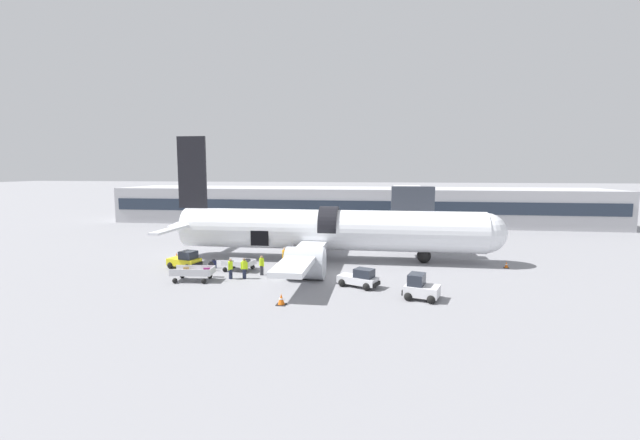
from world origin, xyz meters
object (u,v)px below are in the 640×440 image
baggage_tug_mid (359,279)px  ground_crew_loader_a (262,265)px  baggage_cart_loading (240,265)px  ground_crew_supervisor (231,268)px  airplane (325,231)px  baggage_tug_lead (185,261)px  baggage_cart_queued (194,274)px  suitcase_on_tarmac_spare (211,267)px  ground_crew_driver (284,257)px  suitcase_on_tarmac_upright (214,264)px  baggage_tug_rear (420,288)px  ground_crew_loader_b (244,268)px

baggage_tug_mid → ground_crew_loader_a: size_ratio=2.01×
baggage_cart_loading → ground_crew_supervisor: bearing=-85.9°
airplane → baggage_tug_lead: (-11.68, -5.22, -2.15)m
baggage_cart_loading → ground_crew_loader_a: 2.64m
baggage_tug_lead → baggage_cart_queued: size_ratio=0.75×
baggage_cart_loading → ground_crew_supervisor: size_ratio=2.22×
airplane → suitcase_on_tarmac_spare: size_ratio=41.26×
baggage_cart_loading → baggage_cart_queued: bearing=-122.2°
baggage_tug_lead → baggage_tug_mid: baggage_tug_lead is taller
ground_crew_driver → suitcase_on_tarmac_upright: bearing=-167.6°
baggage_cart_loading → baggage_cart_queued: size_ratio=0.86×
airplane → baggage_cart_queued: size_ratio=7.85×
baggage_tug_mid → ground_crew_driver: 8.88m
baggage_tug_rear → ground_crew_loader_a: (-12.35, 4.75, 0.15)m
baggage_tug_lead → baggage_tug_mid: (15.51, -3.90, -0.05)m
baggage_tug_rear → ground_crew_loader_b: 13.82m
airplane → baggage_cart_queued: 13.09m
airplane → ground_crew_loader_a: size_ratio=20.09×
baggage_cart_queued → ground_crew_loader_a: ground_crew_loader_a is taller
ground_crew_supervisor → suitcase_on_tarmac_spare: (-2.61, 2.41, -0.51)m
airplane → suitcase_on_tarmac_upright: 10.68m
ground_crew_loader_a → ground_crew_driver: size_ratio=0.93×
baggage_tug_lead → ground_crew_loader_a: ground_crew_loader_a is taller
airplane → baggage_tug_rear: (8.04, -11.45, -2.10)m
airplane → suitcase_on_tarmac_upright: (-9.15, -4.91, -2.47)m
baggage_tug_lead → baggage_cart_loading: size_ratio=0.87×
airplane → ground_crew_driver: bearing=-131.0°
baggage_tug_mid → ground_crew_loader_a: bearing=163.5°
baggage_tug_lead → suitcase_on_tarmac_spare: bearing=-13.3°
suitcase_on_tarmac_upright → ground_crew_loader_a: bearing=-20.3°
ground_crew_loader_a → ground_crew_loader_b: bearing=-127.9°
baggage_tug_mid → ground_crew_loader_a: ground_crew_loader_a is taller
baggage_tug_lead → suitcase_on_tarmac_upright: (2.52, 0.30, -0.32)m
airplane → ground_crew_driver: (-3.11, -3.59, -1.89)m
baggage_tug_mid → suitcase_on_tarmac_spare: size_ratio=4.14×
airplane → ground_crew_driver: 5.11m
baggage_tug_rear → baggage_cart_queued: (-17.03, 2.21, -0.16)m
baggage_tug_mid → baggage_tug_rear: 4.81m
airplane → baggage_tug_rear: airplane is taller
baggage_tug_mid → suitcase_on_tarmac_spare: 13.27m
baggage_cart_loading → ground_crew_driver: 4.00m
baggage_tug_rear → ground_crew_driver: bearing=144.8°
baggage_cart_queued → ground_crew_loader_a: bearing=28.5°
ground_crew_loader_b → ground_crew_driver: 4.98m
baggage_tug_rear → baggage_cart_loading: size_ratio=0.74×
airplane → baggage_tug_mid: (3.84, -9.11, -2.20)m
ground_crew_supervisor → ground_crew_driver: bearing=54.7°
baggage_tug_lead → ground_crew_loader_b: bearing=-24.0°
airplane → ground_crew_loader_a: (-4.31, -6.70, -1.95)m
ground_crew_loader_b → baggage_tug_rear: bearing=-14.3°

